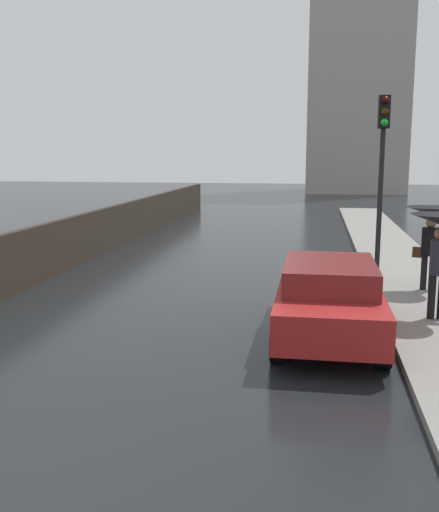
{
  "coord_description": "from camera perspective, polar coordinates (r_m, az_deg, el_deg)",
  "views": [
    {
      "loc": [
        2.64,
        -4.63,
        3.26
      ],
      "look_at": [
        0.6,
        7.8,
        1.05
      ],
      "focal_mm": 41.18,
      "sensor_mm": 36.0,
      "label": 1
    }
  ],
  "objects": [
    {
      "name": "traffic_light",
      "position": [
        14.46,
        15.52,
        9.4
      ],
      "size": [
        0.26,
        0.39,
        4.44
      ],
      "color": "black",
      "rests_on": "sidewalk_strip"
    },
    {
      "name": "ground",
      "position": [
        6.25,
        -18.65,
        -22.08
      ],
      "size": [
        120.0,
        120.0,
        0.0
      ],
      "primitive_type": "plane",
      "color": "black"
    },
    {
      "name": "distant_tower",
      "position": [
        52.65,
        13.35,
        20.29
      ],
      "size": [
        8.13,
        7.48,
        25.87
      ],
      "color": "#9E9993",
      "rests_on": "ground"
    },
    {
      "name": "pedestrian_with_umbrella_near",
      "position": [
        14.16,
        19.84,
        2.91
      ],
      "size": [
        1.14,
        1.14,
        1.92
      ],
      "rotation": [
        0.0,
        0.0,
        2.88
      ],
      "color": "black",
      "rests_on": "sidewalk_strip"
    },
    {
      "name": "car_red_mid_road",
      "position": [
        10.63,
        10.58,
        -3.91
      ],
      "size": [
        1.85,
        4.4,
        1.4
      ],
      "rotation": [
        0.0,
        0.0,
        0.0
      ],
      "color": "maroon",
      "rests_on": "ground"
    }
  ]
}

